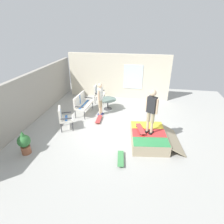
# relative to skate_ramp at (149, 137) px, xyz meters

# --- Properties ---
(ground_plane) EXTENTS (12.00, 12.00, 0.10)m
(ground_plane) POSITION_rel_skate_ramp_xyz_m (0.77, 1.42, -0.27)
(ground_plane) COLOR #A8A8A3
(back_wall_cinderblock) EXTENTS (9.00, 0.20, 2.19)m
(back_wall_cinderblock) POSITION_rel_skate_ramp_xyz_m (0.77, 5.42, 0.88)
(back_wall_cinderblock) COLOR #9E998E
(back_wall_cinderblock) RESTS_ON ground_plane
(house_facade) EXTENTS (0.23, 6.00, 2.63)m
(house_facade) POSITION_rel_skate_ramp_xyz_m (4.57, 1.90, 1.10)
(house_facade) COLOR beige
(house_facade) RESTS_ON ground_plane
(skate_ramp) EXTENTS (1.99, 2.09, 0.44)m
(skate_ramp) POSITION_rel_skate_ramp_xyz_m (0.00, 0.00, 0.00)
(skate_ramp) COLOR tan
(skate_ramp) RESTS_ON ground_plane
(patio_bench) EXTENTS (1.28, 0.62, 1.02)m
(patio_bench) POSITION_rel_skate_ramp_xyz_m (1.94, 3.35, 0.40)
(patio_bench) COLOR #38383D
(patio_bench) RESTS_ON ground_plane
(patio_chair_near_house) EXTENTS (0.66, 0.60, 1.02)m
(patio_chair_near_house) POSITION_rel_skate_ramp_xyz_m (3.51, 2.94, 0.40)
(patio_chair_near_house) COLOR #38383D
(patio_chair_near_house) RESTS_ON ground_plane
(patio_chair_by_wall) EXTENTS (0.79, 0.75, 1.02)m
(patio_chair_by_wall) POSITION_rel_skate_ramp_xyz_m (0.34, 3.63, 0.40)
(patio_chair_by_wall) COLOR #38383D
(patio_chair_by_wall) RESTS_ON ground_plane
(patio_table) EXTENTS (0.90, 0.90, 0.57)m
(patio_table) POSITION_rel_skate_ramp_xyz_m (2.69, 2.18, 0.19)
(patio_table) COLOR #38383D
(patio_table) RESTS_ON ground_plane
(person_watching) EXTENTS (0.48, 0.27, 1.64)m
(person_watching) POSITION_rel_skate_ramp_xyz_m (1.98, 2.40, 0.73)
(person_watching) COLOR navy
(person_watching) RESTS_ON ground_plane
(person_skater) EXTENTS (0.34, 0.43, 1.71)m
(person_skater) POSITION_rel_skate_ramp_xyz_m (0.01, 0.02, 1.22)
(person_skater) COLOR black
(person_skater) RESTS_ON skate_ramp
(skateboard_by_bench) EXTENTS (0.81, 0.24, 0.10)m
(skateboard_by_bench) POSITION_rel_skate_ramp_xyz_m (1.33, 2.33, -0.13)
(skateboard_by_bench) COLOR #B23838
(skateboard_by_bench) RESTS_ON ground_plane
(skateboard_spare) EXTENTS (0.82, 0.30, 0.10)m
(skateboard_spare) POSITION_rel_skate_ramp_xyz_m (-1.25, 0.93, -0.13)
(skateboard_spare) COLOR #3F8C4C
(skateboard_spare) RESTS_ON ground_plane
(skateboard_on_ramp) EXTENTS (0.82, 0.43, 0.10)m
(skateboard_on_ramp) POSITION_rel_skate_ramp_xyz_m (0.07, 0.35, 0.30)
(skateboard_on_ramp) COLOR #B23838
(skateboard_on_ramp) RESTS_ON skate_ramp
(potted_plant) EXTENTS (0.44, 0.44, 0.92)m
(potted_plant) POSITION_rel_skate_ramp_xyz_m (-1.46, 4.29, 0.25)
(potted_plant) COLOR brown
(potted_plant) RESTS_ON ground_plane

